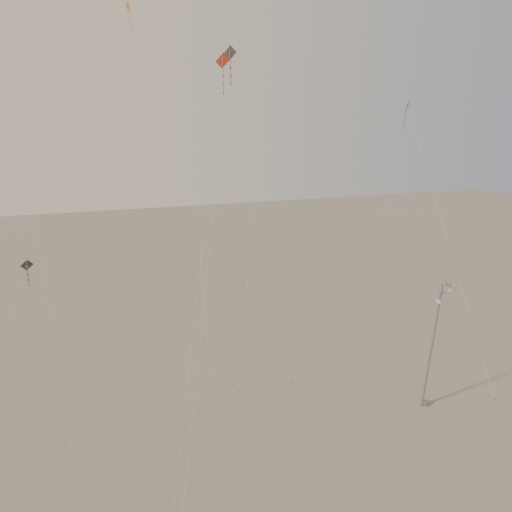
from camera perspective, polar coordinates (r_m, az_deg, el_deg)
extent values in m
plane|color=gray|center=(29.35, 5.28, -25.48)|extent=(160.00, 160.00, 0.00)
cylinder|color=gray|center=(37.50, 18.75, -15.62)|extent=(0.44, 0.44, 0.30)
cylinder|color=gray|center=(35.47, 19.40, -9.81)|extent=(0.74, 0.18, 8.77)
cylinder|color=gray|center=(34.11, 20.89, -2.94)|extent=(0.14, 0.14, 0.18)
cylinder|color=gray|center=(34.36, 21.11, -3.09)|extent=(0.50, 0.21, 0.07)
cylinder|color=gray|center=(34.61, 21.32, -3.24)|extent=(0.06, 0.06, 0.30)
ellipsoid|color=#ADADA8|center=(34.65, 21.30, -3.47)|extent=(0.52, 0.52, 0.18)
cylinder|color=gray|center=(34.06, 20.54, -4.01)|extent=(0.58, 0.30, 0.07)
cylinder|color=gray|center=(33.88, 20.25, -4.45)|extent=(0.06, 0.06, 0.40)
ellipsoid|color=#ADADA8|center=(33.95, 20.22, -4.76)|extent=(0.52, 0.52, 0.18)
cylinder|color=beige|center=(24.96, -24.88, 9.72)|extent=(2.24, 9.36, 34.50)
cube|color=#2E2826|center=(26.51, -3.00, 22.16)|extent=(0.57, 0.48, 0.70)
cylinder|color=#2E2826|center=(26.59, -2.92, 20.21)|extent=(0.10, 0.18, 1.17)
cylinder|color=beige|center=(24.91, -5.76, -3.46)|extent=(4.16, 5.31, 22.14)
cylinder|color=beige|center=(36.99, 0.90, 18.88)|extent=(6.52, 9.17, 41.95)
cylinder|color=gray|center=(37.29, -1.94, -15.00)|extent=(0.06, 0.06, 0.10)
cube|color=maroon|center=(25.33, -3.83, 21.39)|extent=(0.64, 0.37, 0.71)
cylinder|color=maroon|center=(25.42, -3.77, 19.27)|extent=(0.07, 0.20, 1.24)
cylinder|color=beige|center=(24.57, -6.77, -4.34)|extent=(3.97, 3.95, 21.70)
cube|color=#2E2826|center=(41.09, 16.92, 16.09)|extent=(0.39, 0.73, 0.76)
cylinder|color=#2E2826|center=(41.04, 16.60, 14.69)|extent=(0.21, 0.05, 1.34)
cylinder|color=beige|center=(38.96, 21.22, 1.02)|extent=(2.37, 10.16, 19.62)
cylinder|color=gray|center=(39.92, 25.62, -14.51)|extent=(0.06, 0.06, 0.10)
cube|color=#985319|center=(45.62, -14.45, 25.92)|extent=(0.27, 0.72, 0.72)
cylinder|color=#985319|center=(45.57, -14.20, 24.68)|extent=(0.18, 0.15, 1.34)
cylinder|color=beige|center=(38.83, -5.72, 7.80)|extent=(8.96, 14.59, 27.23)
cylinder|color=gray|center=(38.09, 4.00, -14.29)|extent=(0.06, 0.06, 0.10)
cube|color=#2E2826|center=(27.69, -24.72, -0.95)|extent=(0.65, 0.19, 0.62)
cylinder|color=#2E2826|center=(28.04, -24.59, -2.28)|extent=(0.06, 0.15, 0.89)
cylinder|color=beige|center=(37.58, -7.60, 10.35)|extent=(0.71, 9.93, 31.02)
cylinder|color=gray|center=(38.04, -4.83, -14.36)|extent=(0.06, 0.06, 0.10)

